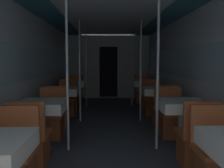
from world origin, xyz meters
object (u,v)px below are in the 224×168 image
at_px(chair_left_near_2, 58,115).
at_px(dining_table_left_3, 73,84).
at_px(chair_right_near_1, 195,144).
at_px(chair_right_near_2, 163,114).
at_px(chair_left_far_2, 67,104).
at_px(dining_table_right_1, 182,107).
at_px(support_pole_left_1, 67,77).
at_px(support_pole_right_3, 132,68).
at_px(dining_table_right_2, 157,92).
at_px(support_pole_right_1, 158,77).
at_px(chair_right_far_3, 142,94).
at_px(dining_table_right_3, 145,84).
at_px(chair_right_near_3, 148,100).
at_px(dining_table_left_1, 42,108).
at_px(chair_left_far_0, 14,166).
at_px(chair_left_near_1, 31,146).
at_px(chair_left_far_3, 76,94).
at_px(chair_right_far_0, 216,164).
at_px(chair_left_far_1, 51,122).
at_px(dining_table_left_2, 63,92).
at_px(support_pole_left_2, 80,71).
at_px(chair_right_far_1, 171,122).
at_px(support_pole_left_3, 86,68).
at_px(chair_left_near_3, 71,100).
at_px(support_pole_right_2, 141,71).
at_px(chair_right_far_2, 152,104).

height_order(chair_left_near_2, dining_table_left_3, chair_left_near_2).
relative_size(chair_right_near_1, chair_right_near_2, 1.00).
relative_size(chair_left_far_2, dining_table_right_1, 1.16).
bearing_deg(support_pole_left_1, support_pole_right_3, 69.50).
xyz_separation_m(chair_right_near_1, dining_table_right_2, (-0.00, 2.41, 0.38)).
bearing_deg(support_pole_right_1, chair_right_far_3, 84.80).
bearing_deg(chair_right_near_2, chair_left_near_2, 180.00).
distance_m(support_pole_left_1, dining_table_right_3, 4.04).
bearing_deg(chair_right_near_3, dining_table_left_1, -125.07).
xyz_separation_m(chair_left_far_0, chair_left_near_1, (0.00, 0.61, 0.00)).
relative_size(chair_left_far_0, support_pole_right_3, 0.39).
distance_m(chair_left_far_3, dining_table_right_2, 3.23).
xyz_separation_m(chair_right_far_0, support_pole_right_3, (-0.38, 4.82, 0.84)).
xyz_separation_m(chair_right_far_0, chair_right_near_3, (0.00, 4.22, 0.00)).
distance_m(chair_left_far_1, dining_table_left_3, 3.04).
xyz_separation_m(dining_table_left_2, chair_left_near_2, (-0.00, -0.60, -0.38)).
bearing_deg(dining_table_left_2, chair_left_far_1, -90.00).
relative_size(support_pole_left_2, chair_right_far_1, 2.56).
relative_size(chair_left_far_0, chair_left_far_2, 1.00).
relative_size(chair_right_far_1, chair_right_near_2, 1.00).
xyz_separation_m(support_pole_left_3, dining_table_right_2, (1.73, -1.81, -0.47)).
distance_m(chair_left_far_0, dining_table_right_1, 2.47).
bearing_deg(support_pole_right_1, support_pole_left_3, 110.50).
bearing_deg(dining_table_left_1, chair_left_far_2, 90.00).
xyz_separation_m(dining_table_right_1, support_pole_right_3, (-0.38, 3.61, 0.47)).
bearing_deg(chair_left_far_0, dining_table_right_3, -113.70).
distance_m(chair_left_far_1, chair_right_far_3, 4.19).
height_order(support_pole_left_2, chair_left_near_3, support_pole_left_2).
relative_size(dining_table_left_2, chair_right_near_2, 0.86).
relative_size(support_pole_left_1, chair_right_near_3, 2.56).
height_order(dining_table_left_1, chair_left_near_2, chair_left_near_2).
xyz_separation_m(support_pole_right_2, chair_right_far_3, (0.38, 2.41, -0.84)).
xyz_separation_m(chair_left_far_3, chair_right_far_0, (2.12, -5.42, 0.00)).
distance_m(dining_table_left_2, support_pole_left_3, 1.91).
bearing_deg(chair_right_far_3, support_pole_left_1, 67.62).
bearing_deg(support_pole_left_1, dining_table_left_3, 96.05).
xyz_separation_m(chair_left_near_1, chair_right_near_1, (2.12, 0.00, 0.00)).
relative_size(chair_left_far_2, support_pole_left_3, 0.39).
bearing_deg(support_pole_right_1, chair_left_near_3, 119.90).
height_order(chair_left_far_0, chair_right_far_3, same).
relative_size(chair_left_far_0, dining_table_left_1, 1.16).
xyz_separation_m(chair_left_far_3, chair_right_near_3, (2.12, -1.20, 0.00)).
distance_m(chair_left_near_1, chair_right_far_1, 2.43).
relative_size(chair_left_far_1, dining_table_right_3, 1.16).
xyz_separation_m(dining_table_left_2, dining_table_right_3, (2.12, 1.81, 0.00)).
distance_m(dining_table_left_1, chair_left_near_3, 3.04).
xyz_separation_m(chair_left_far_3, chair_right_far_2, (2.12, -1.81, 0.00)).
xyz_separation_m(chair_right_far_0, dining_table_right_1, (-0.00, 1.21, 0.38)).
xyz_separation_m(chair_left_near_3, chair_right_far_2, (2.12, -0.61, 0.00)).
bearing_deg(chair_left_far_2, chair_right_far_2, -180.00).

